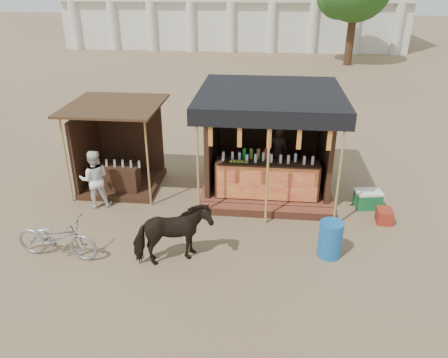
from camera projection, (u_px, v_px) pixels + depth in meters
name	position (u px, v px, depth m)	size (l,w,h in m)	color
ground	(216.00, 259.00, 9.17)	(120.00, 120.00, 0.00)	#846B4C
main_stall	(268.00, 155.00, 11.66)	(3.60, 3.61, 2.78)	brown
secondary_stall	(116.00, 157.00, 12.01)	(2.40, 2.40, 2.38)	#3C2415
cow	(173.00, 235.00, 8.79)	(0.71, 1.56, 1.32)	black
motorbike	(56.00, 237.00, 9.05)	(0.62, 1.79, 0.94)	#9998A0
bystander	(95.00, 179.00, 10.95)	(0.73, 0.57, 1.51)	white
blue_barrel	(330.00, 239.00, 9.12)	(0.50, 0.50, 0.80)	#155BA4
red_crate	(384.00, 216.00, 10.45)	(0.35, 0.43, 0.33)	maroon
cooler	(368.00, 199.00, 11.08)	(0.71, 0.54, 0.46)	#176A34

